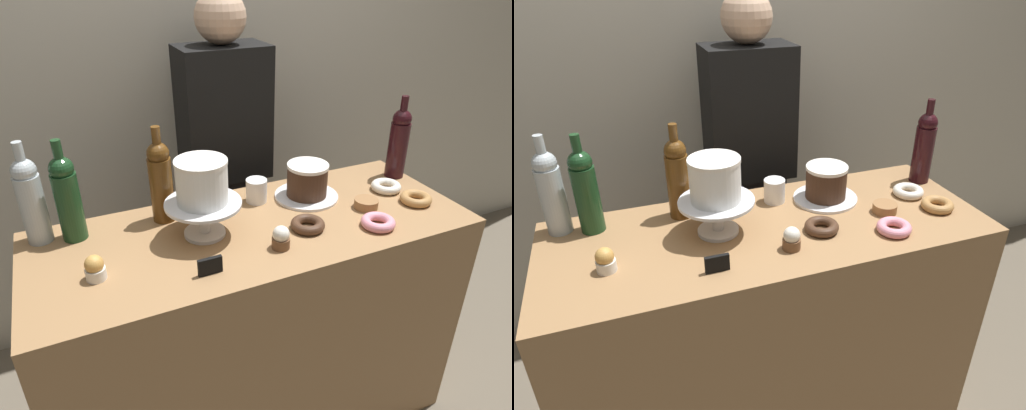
% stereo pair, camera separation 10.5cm
% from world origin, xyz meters
% --- Properties ---
extents(back_wall, '(6.00, 0.05, 2.60)m').
position_xyz_m(back_wall, '(0.00, 0.86, 1.30)').
color(back_wall, '#BCB7A8').
rests_on(back_wall, ground_plane).
extents(display_counter, '(1.45, 0.57, 0.92)m').
position_xyz_m(display_counter, '(0.00, 0.00, 0.46)').
color(display_counter, '#997047').
rests_on(display_counter, ground_plane).
extents(cake_stand_pedestal, '(0.24, 0.24, 0.12)m').
position_xyz_m(cake_stand_pedestal, '(-0.17, 0.02, 1.00)').
color(cake_stand_pedestal, silver).
rests_on(cake_stand_pedestal, display_counter).
extents(white_layer_cake, '(0.16, 0.16, 0.14)m').
position_xyz_m(white_layer_cake, '(-0.17, 0.02, 1.10)').
color(white_layer_cake, white).
rests_on(white_layer_cake, cake_stand_pedestal).
extents(silver_serving_platter, '(0.23, 0.23, 0.01)m').
position_xyz_m(silver_serving_platter, '(0.26, 0.11, 0.92)').
color(silver_serving_platter, white).
rests_on(silver_serving_platter, display_counter).
extents(chocolate_round_cake, '(0.15, 0.15, 0.12)m').
position_xyz_m(chocolate_round_cake, '(0.26, 0.11, 0.99)').
color(chocolate_round_cake, '#3D2619').
rests_on(chocolate_round_cake, silver_serving_platter).
extents(wine_bottle_green, '(0.08, 0.08, 0.33)m').
position_xyz_m(wine_bottle_green, '(-0.55, 0.17, 1.06)').
color(wine_bottle_green, '#193D1E').
rests_on(wine_bottle_green, display_counter).
extents(wine_bottle_dark_red, '(0.08, 0.08, 0.33)m').
position_xyz_m(wine_bottle_dark_red, '(0.67, 0.13, 1.06)').
color(wine_bottle_dark_red, black).
rests_on(wine_bottle_dark_red, display_counter).
extents(wine_bottle_amber, '(0.08, 0.08, 0.33)m').
position_xyz_m(wine_bottle_amber, '(-0.26, 0.17, 1.06)').
color(wine_bottle_amber, '#5B3814').
rests_on(wine_bottle_amber, display_counter).
extents(wine_bottle_clear, '(0.08, 0.08, 0.33)m').
position_xyz_m(wine_bottle_clear, '(-0.65, 0.20, 1.06)').
color(wine_bottle_clear, '#B2BCC1').
rests_on(wine_bottle_clear, display_counter).
extents(cupcake_vanilla, '(0.06, 0.06, 0.07)m').
position_xyz_m(cupcake_vanilla, '(0.02, -0.14, 0.95)').
color(cupcake_vanilla, brown).
rests_on(cupcake_vanilla, display_counter).
extents(cupcake_caramel, '(0.06, 0.06, 0.07)m').
position_xyz_m(cupcake_caramel, '(-0.51, -0.07, 0.95)').
color(cupcake_caramel, white).
rests_on(cupcake_caramel, display_counter).
extents(donut_chocolate, '(0.11, 0.11, 0.03)m').
position_xyz_m(donut_chocolate, '(0.15, -0.08, 0.93)').
color(donut_chocolate, '#472D1E').
rests_on(donut_chocolate, display_counter).
extents(donut_maple, '(0.11, 0.11, 0.03)m').
position_xyz_m(donut_maple, '(0.59, -0.09, 0.93)').
color(donut_maple, '#B27F47').
rests_on(donut_maple, display_counter).
extents(donut_pink, '(0.11, 0.11, 0.03)m').
position_xyz_m(donut_pink, '(0.36, -0.17, 0.93)').
color(donut_pink, pink).
rests_on(donut_pink, display_counter).
extents(donut_sugar, '(0.11, 0.11, 0.03)m').
position_xyz_m(donut_sugar, '(0.56, 0.04, 0.93)').
color(donut_sugar, silver).
rests_on(donut_sugar, display_counter).
extents(cookie_stack, '(0.08, 0.08, 0.03)m').
position_xyz_m(cookie_stack, '(0.41, -0.04, 0.93)').
color(cookie_stack, olive).
rests_on(cookie_stack, display_counter).
extents(price_sign_chalkboard, '(0.07, 0.01, 0.05)m').
position_xyz_m(price_sign_chalkboard, '(-0.22, -0.18, 0.94)').
color(price_sign_chalkboard, black).
rests_on(price_sign_chalkboard, display_counter).
extents(coffee_cup_ceramic, '(0.08, 0.08, 0.09)m').
position_xyz_m(coffee_cup_ceramic, '(0.08, 0.16, 0.96)').
color(coffee_cup_ceramic, white).
rests_on(coffee_cup_ceramic, display_counter).
extents(barista_figure, '(0.36, 0.22, 1.60)m').
position_xyz_m(barista_figure, '(0.11, 0.56, 0.84)').
color(barista_figure, black).
rests_on(barista_figure, ground_plane).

